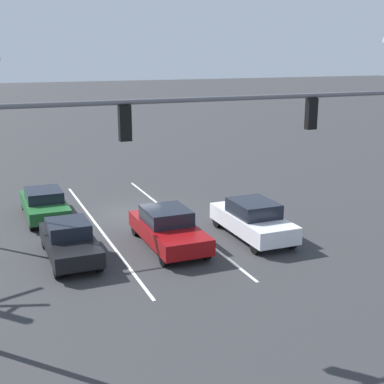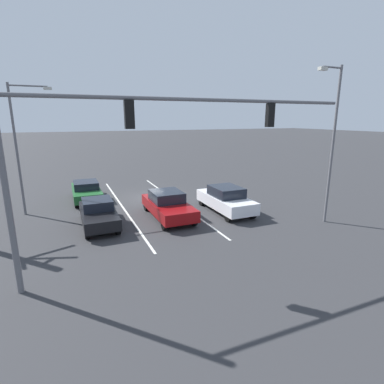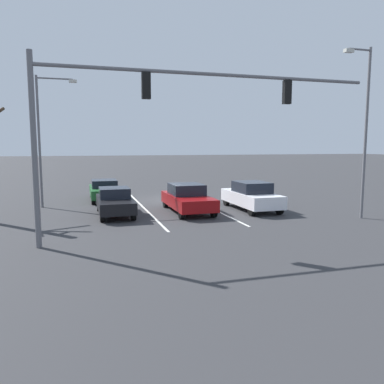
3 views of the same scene
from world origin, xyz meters
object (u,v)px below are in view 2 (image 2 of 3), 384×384
Objects in this scene: street_lamp_right_shoulder at (21,140)px; traffic_signal_gantry at (137,136)px; car_white_leftlane_front at (226,199)px; street_lamp_left_shoulder at (332,138)px; car_black_rightlane_front at (98,213)px; car_darkgreen_rightlane_second at (86,191)px; car_maroon_midlane_front at (168,205)px.

traffic_signal_gantry is at bearing 116.27° from street_lamp_right_shoulder.
street_lamp_left_shoulder is at bearing 136.31° from car_white_leftlane_front.
car_black_rightlane_front is at bearing -20.50° from street_lamp_left_shoulder.
car_white_leftlane_front is 0.61× the size of street_lamp_right_shoulder.
car_white_leftlane_front is 0.56× the size of street_lamp_left_shoulder.
street_lamp_left_shoulder is (-4.04, 3.86, 3.88)m from car_white_leftlane_front.
traffic_signal_gantry is at bearing 100.23° from car_black_rightlane_front.
car_black_rightlane_front is 6.39m from street_lamp_right_shoulder.
car_darkgreen_rightlane_second is at bearing -88.09° from car_black_rightlane_front.
street_lamp_left_shoulder is at bearing 139.56° from car_darkgreen_rightlane_second.
car_black_rightlane_front is at bearing -1.71° from car_maroon_midlane_front.
car_white_leftlane_front is 6.80m from street_lamp_left_shoulder.
street_lamp_left_shoulder is at bearing 151.27° from car_maroon_midlane_front.
car_maroon_midlane_front is (3.65, -0.36, -0.04)m from car_white_leftlane_front.
street_lamp_right_shoulder is 0.92× the size of street_lamp_left_shoulder.
car_darkgreen_rightlane_second is at bearing -40.44° from street_lamp_left_shoulder.
car_white_leftlane_front is 9.34m from traffic_signal_gantry.
car_white_leftlane_front is at bearing -43.69° from street_lamp_left_shoulder.
car_white_leftlane_front is 1.01× the size of car_darkgreen_rightlane_second.
street_lamp_left_shoulder reaches higher than car_maroon_midlane_front.
car_darkgreen_rightlane_second is 12.17m from traffic_signal_gantry.
traffic_signal_gantry reaches higher than car_white_leftlane_front.
car_maroon_midlane_front is 1.05× the size of car_darkgreen_rightlane_second.
street_lamp_left_shoulder is (-15.19, 8.09, 0.24)m from street_lamp_right_shoulder.
car_black_rightlane_front is 0.93× the size of car_white_leftlane_front.
street_lamp_right_shoulder reaches higher than car_black_rightlane_front.
street_lamp_right_shoulder is (4.61, -9.35, -0.63)m from traffic_signal_gantry.
street_lamp_right_shoulder is (11.15, -4.23, 3.64)m from car_white_leftlane_front.
car_darkgreen_rightlane_second is 0.55× the size of street_lamp_left_shoulder.
traffic_signal_gantry reaches higher than car_black_rightlane_front.
car_black_rightlane_front is 0.94× the size of car_darkgreen_rightlane_second.
car_white_leftlane_front is 12.47m from street_lamp_right_shoulder.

